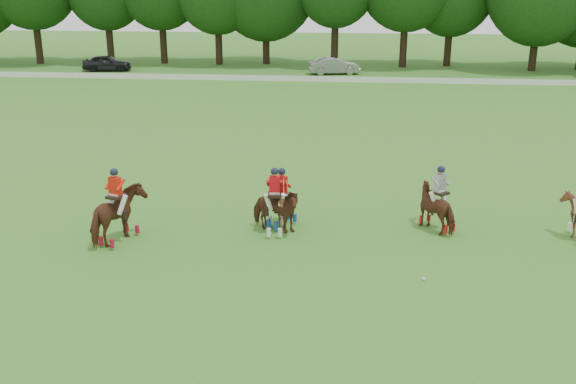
# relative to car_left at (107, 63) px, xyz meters

# --- Properties ---
(ground) EXTENTS (180.00, 180.00, 0.00)m
(ground) POSITION_rel_car_left_xyz_m (21.04, -42.50, -0.75)
(ground) COLOR #2F6E1F
(ground) RESTS_ON ground
(boundary_rail) EXTENTS (120.00, 0.10, 0.44)m
(boundary_rail) POSITION_rel_car_left_xyz_m (21.04, -4.50, -0.53)
(boundary_rail) COLOR white
(boundary_rail) RESTS_ON ground
(car_left) EXTENTS (4.63, 2.41, 1.50)m
(car_left) POSITION_rel_car_left_xyz_m (0.00, 0.00, 0.00)
(car_left) COLOR black
(car_left) RESTS_ON ground
(car_mid) EXTENTS (4.77, 2.53, 1.49)m
(car_mid) POSITION_rel_car_left_xyz_m (21.18, 0.00, -0.01)
(car_mid) COLOR gray
(car_mid) RESTS_ON ground
(polo_red_a) EXTENTS (1.58, 2.33, 2.48)m
(polo_red_a) POSITION_rel_car_left_xyz_m (15.48, -39.77, 0.17)
(polo_red_a) COLOR #472012
(polo_red_a) RESTS_ON ground
(polo_red_b) EXTENTS (1.65, 1.45, 2.27)m
(polo_red_b) POSITION_rel_car_left_xyz_m (20.43, -38.46, 0.06)
(polo_red_b) COLOR #472012
(polo_red_b) RESTS_ON ground
(polo_red_c) EXTENTS (1.62, 1.66, 2.11)m
(polo_red_c) POSITION_rel_car_left_xyz_m (20.61, -37.91, -0.01)
(polo_red_c) COLOR #472012
(polo_red_c) RESTS_ON ground
(polo_stripe_a) EXTENTS (1.81, 1.93, 2.25)m
(polo_stripe_a) POSITION_rel_car_left_xyz_m (25.92, -37.62, 0.06)
(polo_stripe_a) COLOR #472012
(polo_stripe_a) RESTS_ON ground
(polo_ball) EXTENTS (0.09, 0.09, 0.09)m
(polo_ball) POSITION_rel_car_left_xyz_m (25.09, -41.66, -0.71)
(polo_ball) COLOR white
(polo_ball) RESTS_ON ground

